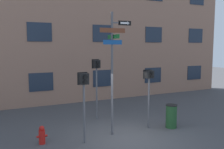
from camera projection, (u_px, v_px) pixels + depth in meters
ground_plane at (127, 139)px, 9.69m from camera, size 60.00×60.00×0.00m
street_sign_pole at (113, 63)px, 9.80m from camera, size 1.37×0.99×4.89m
pedestrian_signal_left at (84, 88)px, 9.03m from camera, size 0.39×0.40×2.64m
pedestrian_signal_right at (149, 83)px, 10.73m from camera, size 0.42×0.40×2.56m
pedestrian_signal_across at (97, 73)px, 12.04m from camera, size 0.38×0.40×2.95m
fire_hydrant at (42, 135)px, 9.14m from camera, size 0.39×0.23×0.68m
trash_bin at (171, 116)px, 10.95m from camera, size 0.50×0.50×1.03m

